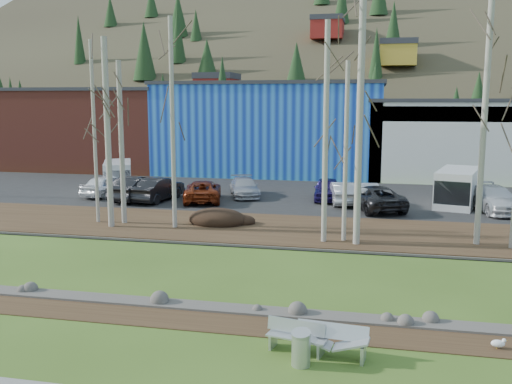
% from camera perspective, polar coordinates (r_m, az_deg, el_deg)
% --- Properties ---
extents(ground, '(200.00, 200.00, 0.00)m').
position_cam_1_polar(ground, '(15.91, -2.63, -15.86)').
color(ground, '#3A581A').
rests_on(ground, ground).
extents(dirt_strip, '(80.00, 1.80, 0.03)m').
position_cam_1_polar(dirt_strip, '(17.77, -0.86, -13.02)').
color(dirt_strip, '#382616').
rests_on(dirt_strip, ground).
extents(near_bank_rocks, '(80.00, 0.80, 0.50)m').
position_cam_1_polar(near_bank_rocks, '(18.68, -0.16, -11.93)').
color(near_bank_rocks, '#47423D').
rests_on(near_bank_rocks, ground).
extents(river, '(80.00, 8.00, 0.90)m').
position_cam_1_polar(river, '(22.48, 2.09, -8.22)').
color(river, '#112032').
rests_on(river, ground).
extents(far_bank_rocks, '(80.00, 0.80, 0.46)m').
position_cam_1_polar(far_bank_rocks, '(26.37, 3.65, -5.59)').
color(far_bank_rocks, '#47423D').
rests_on(far_bank_rocks, ground).
extents(far_bank, '(80.00, 7.00, 0.15)m').
position_cam_1_polar(far_bank, '(29.42, 4.58, -3.88)').
color(far_bank, '#382616').
rests_on(far_bank, ground).
extents(parking_lot, '(80.00, 14.00, 0.14)m').
position_cam_1_polar(parking_lot, '(39.66, 6.59, -0.49)').
color(parking_lot, black).
rests_on(parking_lot, ground).
extents(building_brick, '(16.32, 12.24, 7.80)m').
position_cam_1_polar(building_brick, '(59.80, -15.59, 6.21)').
color(building_brick, brown).
rests_on(building_brick, ground).
extents(building_blue, '(20.40, 12.24, 8.30)m').
position_cam_1_polar(building_blue, '(53.86, 1.74, 6.50)').
color(building_blue, '#1334A9').
rests_on(building_blue, ground).
extents(building_white, '(18.36, 12.24, 6.80)m').
position_cam_1_polar(building_white, '(53.65, 21.08, 5.09)').
color(building_white, silver).
rests_on(building_white, ground).
extents(hillside, '(160.00, 72.00, 35.00)m').
position_cam_1_polar(hillside, '(98.57, 10.27, 15.39)').
color(hillside, '#322A1D').
rests_on(hillside, ground).
extents(bench_intact, '(1.71, 0.81, 0.82)m').
position_cam_1_polar(bench_intact, '(15.93, 4.06, -14.21)').
color(bench_intact, silver).
rests_on(bench_intact, ground).
extents(bench_damaged, '(1.96, 0.83, 0.85)m').
position_cam_1_polar(bench_damaged, '(15.72, 7.68, -14.53)').
color(bench_damaged, silver).
rests_on(bench_damaged, ground).
extents(litter_bin, '(0.59, 0.59, 0.84)m').
position_cam_1_polar(litter_bin, '(15.15, 4.52, -15.46)').
color(litter_bin, silver).
rests_on(litter_bin, ground).
extents(seagull, '(0.45, 0.21, 0.32)m').
position_cam_1_polar(seagull, '(17.38, 23.09, -13.75)').
color(seagull, gold).
rests_on(seagull, ground).
extents(dirt_mound, '(3.12, 2.20, 0.61)m').
position_cam_1_polar(dirt_mound, '(30.68, -3.90, -2.60)').
color(dirt_mound, black).
rests_on(dirt_mound, far_bank).
extents(birch_0, '(0.27, 0.27, 8.59)m').
position_cam_1_polar(birch_0, '(31.07, -13.31, 4.77)').
color(birch_0, beige).
rests_on(birch_0, far_bank).
extents(birch_1, '(0.19, 0.19, 9.67)m').
position_cam_1_polar(birch_1, '(31.66, -15.86, 5.72)').
color(birch_1, beige).
rests_on(birch_1, far_bank).
extents(birch_2, '(0.31, 0.31, 9.70)m').
position_cam_1_polar(birch_2, '(30.27, -14.61, 5.65)').
color(birch_2, beige).
rests_on(birch_2, far_bank).
extents(birch_3, '(0.23, 0.23, 10.66)m').
position_cam_1_polar(birch_3, '(29.42, -8.34, 6.70)').
color(birch_3, beige).
rests_on(birch_3, far_bank).
extents(birch_4, '(0.25, 0.25, 10.08)m').
position_cam_1_polar(birch_4, '(26.33, 6.99, 5.80)').
color(birch_4, beige).
rests_on(birch_4, far_bank).
extents(birch_5, '(0.21, 0.21, 8.33)m').
position_cam_1_polar(birch_5, '(26.72, 8.97, 3.92)').
color(birch_5, beige).
rests_on(birch_5, far_bank).
extents(birch_6, '(0.31, 0.31, 11.76)m').
position_cam_1_polar(birch_6, '(26.04, 10.35, 7.53)').
color(birch_6, beige).
rests_on(birch_6, far_bank).
extents(birch_8, '(0.27, 0.27, 12.44)m').
position_cam_1_polar(birch_8, '(27.53, 21.93, 7.81)').
color(birch_8, beige).
rests_on(birch_8, far_bank).
extents(car_0, '(2.84, 4.66, 1.48)m').
position_cam_1_polar(car_0, '(40.59, -14.54, 0.66)').
color(car_0, white).
rests_on(car_0, parking_lot).
extents(car_1, '(2.29, 4.97, 1.58)m').
position_cam_1_polar(car_1, '(38.55, -11.80, 0.38)').
color(car_1, black).
rests_on(car_1, parking_lot).
extents(car_2, '(3.44, 5.34, 1.37)m').
position_cam_1_polar(car_2, '(37.43, -5.34, 0.12)').
color(car_2, maroon).
rests_on(car_2, parking_lot).
extents(car_3, '(3.18, 4.78, 1.29)m').
position_cam_1_polar(car_3, '(39.12, -1.17, 0.49)').
color(car_3, '#A7A8AE').
rests_on(car_3, parking_lot).
extents(car_4, '(2.03, 4.34, 1.44)m').
position_cam_1_polar(car_4, '(38.06, 7.15, 0.29)').
color(car_4, '#1E144F').
rests_on(car_4, parking_lot).
extents(car_5, '(2.33, 4.46, 1.40)m').
position_cam_1_polar(car_5, '(36.82, 10.78, -0.13)').
color(car_5, '#BABABC').
rests_on(car_5, parking_lot).
extents(car_6, '(4.35, 5.85, 1.48)m').
position_cam_1_polar(car_6, '(35.14, 11.66, -0.54)').
color(car_6, black).
rests_on(car_6, parking_lot).
extents(car_7, '(3.12, 5.51, 1.51)m').
position_cam_1_polar(car_7, '(36.70, 22.70, -0.64)').
color(car_7, silver).
rests_on(car_7, parking_lot).
extents(car_8, '(2.29, 4.97, 1.58)m').
position_cam_1_polar(car_8, '(38.00, -9.84, 0.32)').
color(car_8, black).
rests_on(car_8, parking_lot).
extents(car_9, '(2.33, 4.46, 1.40)m').
position_cam_1_polar(car_9, '(36.88, 8.63, -0.06)').
color(car_9, '#BABABC').
rests_on(car_9, parking_lot).
extents(van_white, '(3.36, 5.55, 2.27)m').
position_cam_1_polar(van_white, '(37.78, 19.45, 0.40)').
color(van_white, white).
rests_on(van_white, parking_lot).
extents(van_grey, '(3.66, 4.99, 2.02)m').
position_cam_1_polar(van_grey, '(43.59, -13.66, 1.62)').
color(van_grey, silver).
rests_on(van_grey, parking_lot).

